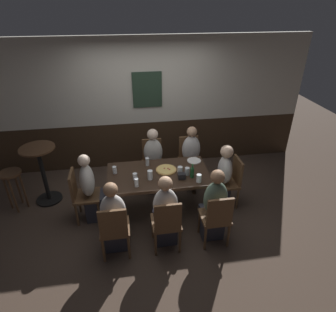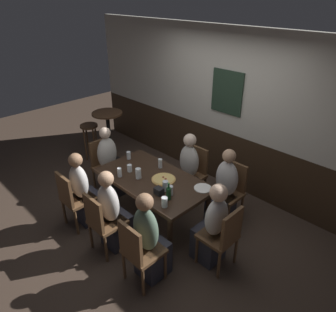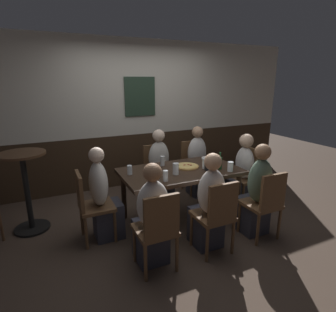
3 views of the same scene
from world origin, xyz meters
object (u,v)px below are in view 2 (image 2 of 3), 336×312
object	(u,v)px
chair_head_east	(223,235)
person_head_west	(110,167)
chair_left_near	(73,197)
person_right_near	(149,242)
condiment_caddy	(159,191)
bar_stool	(90,132)
side_bar_table	(109,134)
pizza	(164,179)
chair_mid_far	(194,171)
highball_clear	(120,173)
person_head_east	(212,229)
plate_white_large	(203,188)
chair_right_near	(139,250)
person_mid_far	(187,175)
person_mid_near	(113,215)
beer_glass_half	(160,164)
pint_glass_amber	(170,191)
tumbler_water	(165,203)
chair_right_far	(230,189)
person_left_near	(84,194)
tumbler_short	(165,186)
beer_glass_tall	(130,168)
dining_table	(153,183)
beer_bottle_green	(169,193)
pint_glass_pale	(138,174)
chair_mid_near	(102,221)
person_right_far	(223,193)
pint_glass_stout	(129,156)

from	to	relation	value
chair_head_east	person_head_west	world-z (taller)	person_head_west
chair_left_near	person_right_near	distance (m)	1.42
condiment_caddy	bar_stool	world-z (taller)	condiment_caddy
chair_left_near	side_bar_table	size ratio (longest dim) A/B	0.84
pizza	bar_stool	distance (m)	2.52
side_bar_table	condiment_caddy	bearing A→B (deg)	-19.54
chair_mid_far	highball_clear	bearing A→B (deg)	-107.21
person_head_east	plate_white_large	bearing A→B (deg)	144.25
chair_right_near	person_mid_far	distance (m)	1.72
chair_right_near	person_mid_near	world-z (taller)	person_mid_near
beer_glass_half	pint_glass_amber	xyz separation A→B (m)	(0.59, -0.38, -0.01)
chair_head_east	person_mid_far	xyz separation A→B (m)	(-1.22, 0.70, -0.00)
highball_clear	bar_stool	size ratio (longest dim) A/B	0.18
chair_left_near	tumbler_water	size ratio (longest dim) A/B	6.82
chair_right_far	person_mid_near	bearing A→B (deg)	-114.24
person_left_near	highball_clear	xyz separation A→B (m)	(0.34, 0.40, 0.32)
person_mid_near	tumbler_short	world-z (taller)	person_mid_near
person_left_near	side_bar_table	bearing A→B (deg)	132.77
chair_left_near	person_head_east	xyz separation A→B (m)	(1.76, 0.86, -0.01)
person_head_east	tumbler_water	xyz separation A→B (m)	(-0.48, -0.33, 0.31)
highball_clear	person_head_east	bearing A→B (deg)	11.89
person_right_near	beer_glass_tall	distance (m)	1.26
dining_table	tumbler_short	distance (m)	0.37
beer_bottle_green	dining_table	bearing A→B (deg)	159.05
chair_mid_far	pint_glass_amber	size ratio (longest dim) A/B	7.15
pint_glass_pale	plate_white_large	size ratio (longest dim) A/B	0.64
person_mid_far	pint_glass_amber	distance (m)	0.97
chair_mid_near	person_mid_far	size ratio (longest dim) A/B	0.75
person_right_far	tumbler_short	bearing A→B (deg)	-115.39
chair_right_far	bar_stool	bearing A→B (deg)	-172.15
chair_head_east	highball_clear	distance (m)	1.63
beer_glass_tall	chair_right_near	bearing A→B (deg)	-34.90
pizza	tumbler_short	bearing A→B (deg)	-38.58
pizza	pint_glass_pale	xyz separation A→B (m)	(-0.28, -0.21, 0.05)
chair_head_east	person_right_far	size ratio (longest dim) A/B	0.75
beer_bottle_green	plate_white_large	world-z (taller)	beer_bottle_green
chair_head_east	person_head_west	xyz separation A→B (m)	(-2.27, 0.00, -0.01)
beer_glass_half	tumbler_water	distance (m)	0.94
chair_right_far	bar_stool	distance (m)	3.08
person_mid_near	beer_glass_half	xyz separation A→B (m)	(-0.15, 0.98, 0.31)
dining_table	plate_white_large	bearing A→B (deg)	24.21
beer_glass_half	pint_glass_stout	bearing A→B (deg)	-163.10
pint_glass_stout	person_head_west	bearing A→B (deg)	-163.37
pizza	highball_clear	bearing A→B (deg)	-143.29
highball_clear	condiment_caddy	xyz separation A→B (m)	(0.69, 0.10, -0.01)
beer_glass_half	beer_bottle_green	size ratio (longest dim) A/B	0.59
chair_right_far	pint_glass_pale	bearing A→B (deg)	-130.21
person_right_far	chair_mid_far	bearing A→B (deg)	167.07
pizza	highball_clear	xyz separation A→B (m)	(-0.50, -0.37, 0.05)
chair_left_near	pint_glass_stout	distance (m)	1.02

